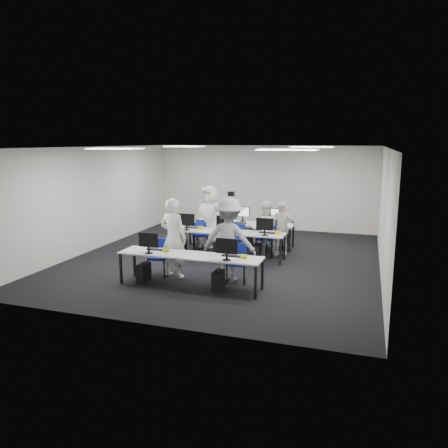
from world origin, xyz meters
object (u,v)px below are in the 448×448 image
(chair_1, at_px, (237,270))
(student_0, at_px, (173,238))
(chair_3, at_px, (236,244))
(chair_6, at_px, (234,242))
(chair_0, at_px, (158,264))
(chair_7, at_px, (269,243))
(student_1, at_px, (265,229))
(chair_2, at_px, (202,240))
(photographer, at_px, (229,240))
(student_3, at_px, (281,228))
(desk_mid, at_px, (227,233))
(student_2, at_px, (209,217))
(chair_4, at_px, (266,245))
(chair_5, at_px, (200,240))
(desk_front, at_px, (190,257))

(chair_1, bearing_deg, student_0, 174.03)
(chair_1, height_order, chair_3, chair_1)
(chair_1, height_order, chair_6, chair_1)
(chair_0, bearing_deg, chair_7, 39.95)
(student_1, bearing_deg, chair_1, 66.19)
(chair_2, distance_m, photographer, 3.13)
(chair_1, relative_size, student_3, 0.58)
(chair_2, relative_size, chair_7, 0.94)
(desk_mid, xyz_separation_m, student_2, (-0.84, 0.94, 0.25))
(student_0, bearing_deg, chair_0, 14.49)
(chair_0, bearing_deg, chair_4, 36.41)
(chair_2, distance_m, chair_3, 1.14)
(chair_2, xyz_separation_m, student_3, (2.33, 0.16, 0.48))
(chair_7, distance_m, photographer, 2.88)
(desk_mid, height_order, chair_0, chair_0)
(desk_mid, relative_size, chair_5, 3.86)
(chair_4, height_order, chair_5, chair_4)
(chair_1, xyz_separation_m, photographer, (-0.20, 0.05, 0.69))
(chair_3, relative_size, student_2, 0.45)
(desk_front, xyz_separation_m, student_2, (-0.84, 3.54, 0.25))
(chair_4, relative_size, photographer, 0.51)
(chair_1, bearing_deg, chair_6, 99.13)
(chair_3, bearing_deg, chair_6, 127.13)
(chair_2, xyz_separation_m, chair_5, (-0.10, 0.06, -0.00))
(chair_3, distance_m, student_3, 1.35)
(desk_front, relative_size, student_0, 1.71)
(chair_3, height_order, student_3, student_3)
(desk_mid, distance_m, student_3, 1.57)
(desk_mid, distance_m, chair_6, 0.85)
(chair_2, distance_m, student_2, 0.73)
(chair_6, xyz_separation_m, photographer, (0.70, -2.65, 0.69))
(chair_0, xyz_separation_m, chair_7, (2.04, 2.96, 0.01))
(student_3, bearing_deg, chair_5, 172.13)
(desk_mid, bearing_deg, chair_0, -117.00)
(chair_3, distance_m, chair_6, 0.32)
(desk_front, distance_m, student_2, 3.65)
(chair_6, distance_m, student_2, 1.06)
(chair_2, bearing_deg, chair_6, -9.08)
(chair_0, bearing_deg, chair_1, -11.78)
(chair_3, xyz_separation_m, student_2, (-0.98, 0.46, 0.67))
(chair_5, xyz_separation_m, student_2, (0.24, 0.21, 0.67))
(desk_front, distance_m, student_0, 0.90)
(desk_front, distance_m, chair_2, 3.43)
(photographer, bearing_deg, student_3, -105.52)
(chair_6, bearing_deg, student_2, -172.10)
(chair_5, relative_size, chair_7, 0.92)
(chair_6, bearing_deg, chair_3, -38.02)
(chair_7, distance_m, student_1, 0.65)
(desk_front, height_order, chair_6, chair_6)
(desk_mid, distance_m, chair_7, 1.38)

